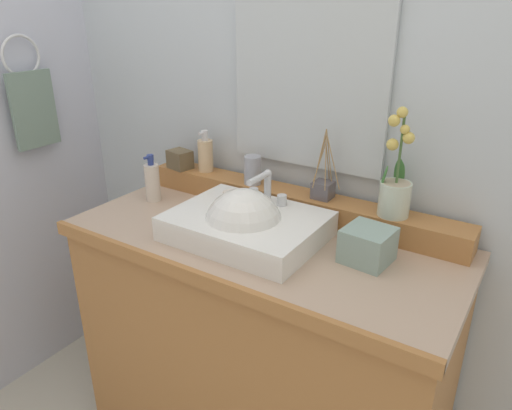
{
  "coord_description": "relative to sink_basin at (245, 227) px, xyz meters",
  "views": [
    {
      "loc": [
        0.73,
        -1.16,
        1.58
      ],
      "look_at": [
        -0.01,
        -0.01,
        0.99
      ],
      "focal_mm": 33.58,
      "sensor_mm": 36.0,
      "label": 1
    }
  ],
  "objects": [
    {
      "name": "wall_back",
      "position": [
        0.04,
        0.43,
        0.41
      ],
      "size": [
        2.99,
        0.2,
        2.66
      ],
      "primitive_type": "cube",
      "color": "silver",
      "rests_on": "ground"
    },
    {
      "name": "vanity_cabinet",
      "position": [
        0.04,
        0.04,
        -0.48
      ],
      "size": [
        1.27,
        0.58,
        0.89
      ],
      "color": "#A96F3B",
      "rests_on": "ground"
    },
    {
      "name": "back_ledge",
      "position": [
        0.04,
        0.26,
        0.0
      ],
      "size": [
        1.2,
        0.12,
        0.08
      ],
      "primitive_type": "cube",
      "color": "#A96F3B",
      "rests_on": "vanity_cabinet"
    },
    {
      "name": "sink_basin",
      "position": [
        0.0,
        0.0,
        0.0
      ],
      "size": [
        0.47,
        0.36,
        0.28
      ],
      "color": "white",
      "rests_on": "vanity_cabinet"
    },
    {
      "name": "soap_bar",
      "position": [
        -0.13,
        0.11,
        0.05
      ],
      "size": [
        0.07,
        0.04,
        0.02
      ],
      "primitive_type": "ellipsoid",
      "color": "silver",
      "rests_on": "sink_basin"
    },
    {
      "name": "potted_plant",
      "position": [
        0.38,
        0.25,
        0.13
      ],
      "size": [
        0.1,
        0.11,
        0.34
      ],
      "color": "beige",
      "rests_on": "back_ledge"
    },
    {
      "name": "soap_dispenser",
      "position": [
        -0.36,
        0.26,
        0.11
      ],
      "size": [
        0.06,
        0.06,
        0.16
      ],
      "color": "#D4B589",
      "rests_on": "back_ledge"
    },
    {
      "name": "tumbler_cup",
      "position": [
        -0.13,
        0.24,
        0.09
      ],
      "size": [
        0.06,
        0.06,
        0.1
      ],
      "primitive_type": "cylinder",
      "color": "#979AA5",
      "rests_on": "back_ledge"
    },
    {
      "name": "reed_diffuser",
      "position": [
        0.14,
        0.26,
        0.08
      ],
      "size": [
        0.12,
        0.11,
        0.24
      ],
      "color": "#555157",
      "rests_on": "back_ledge"
    },
    {
      "name": "trinket_box",
      "position": [
        -0.47,
        0.23,
        0.08
      ],
      "size": [
        0.1,
        0.09,
        0.07
      ],
      "primitive_type": "cube",
      "rotation": [
        0.0,
        0.0,
        -0.19
      ],
      "color": "brown",
      "rests_on": "back_ledge"
    },
    {
      "name": "lotion_bottle",
      "position": [
        -0.47,
        0.07,
        0.03
      ],
      "size": [
        0.06,
        0.06,
        0.18
      ],
      "color": "beige",
      "rests_on": "vanity_cabinet"
    },
    {
      "name": "tissue_box",
      "position": [
        0.37,
        0.07,
        0.01
      ],
      "size": [
        0.14,
        0.14,
        0.1
      ],
      "primitive_type": "cube",
      "rotation": [
        0.0,
        0.0,
        -0.1
      ],
      "color": "#88A399",
      "rests_on": "vanity_cabinet"
    },
    {
      "name": "mirror",
      "position": [
        0.04,
        0.32,
        0.44
      ],
      "size": [
        0.56,
        0.02,
        0.65
      ],
      "primitive_type": "cube",
      "color": "silver"
    },
    {
      "name": "towel_ring",
      "position": [
        -1.03,
        -0.0,
        0.46
      ],
      "size": [
        0.01,
        0.16,
        0.16
      ],
      "primitive_type": "torus",
      "rotation": [
        0.0,
        1.57,
        0.0
      ],
      "color": "silver"
    },
    {
      "name": "hand_towel",
      "position": [
        -1.01,
        -0.0,
        0.25
      ],
      "size": [
        0.02,
        0.19,
        0.3
      ],
      "primitive_type": "cube",
      "color": "gray"
    }
  ]
}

